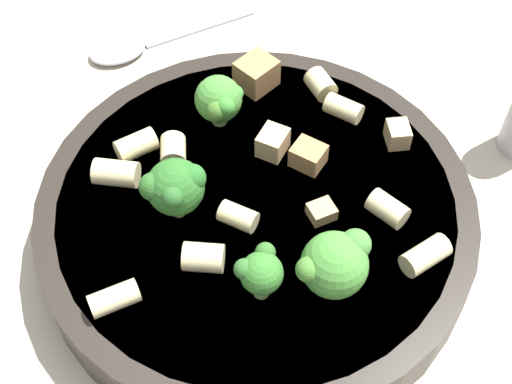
{
  "coord_description": "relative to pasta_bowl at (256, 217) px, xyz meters",
  "views": [
    {
      "loc": [
        0.15,
        -0.23,
        0.41
      ],
      "look_at": [
        0.0,
        0.0,
        0.05
      ],
      "focal_mm": 50.0,
      "sensor_mm": 36.0,
      "label": 1
    }
  ],
  "objects": [
    {
      "name": "rigatoni_1",
      "position": [
        -0.07,
        0.0,
        0.03
      ],
      "size": [
        0.03,
        0.03,
        0.02
      ],
      "primitive_type": "cylinder",
      "rotation": [
        1.57,
        0.0,
        0.65
      ],
      "color": "beige",
      "rests_on": "pasta_bowl"
    },
    {
      "name": "chicken_chunk_4",
      "position": [
        0.05,
        0.1,
        0.03
      ],
      "size": [
        0.02,
        0.02,
        0.02
      ],
      "primitive_type": "cube",
      "rotation": [
        0.0,
        0.0,
        2.26
      ],
      "color": "tan",
      "rests_on": "pasta_bowl"
    },
    {
      "name": "rigatoni_6",
      "position": [
        0.01,
        0.1,
        0.03
      ],
      "size": [
        0.03,
        0.02,
        0.01
      ],
      "primitive_type": "cylinder",
      "rotation": [
        1.57,
        0.0,
        1.59
      ],
      "color": "beige",
      "rests_on": "pasta_bowl"
    },
    {
      "name": "spoon",
      "position": [
        -0.19,
        0.11,
        -0.02
      ],
      "size": [
        0.1,
        0.14,
        0.01
      ],
      "color": "#B2B2B7",
      "rests_on": "ground_plane"
    },
    {
      "name": "ground_plane",
      "position": [
        0.0,
        0.0,
        -0.02
      ],
      "size": [
        2.0,
        2.0,
        0.0
      ],
      "primitive_type": "plane",
      "color": "#BCB29E"
    },
    {
      "name": "rigatoni_3",
      "position": [
        -0.03,
        -0.11,
        0.02
      ],
      "size": [
        0.03,
        0.03,
        0.01
      ],
      "primitive_type": "cylinder",
      "rotation": [
        1.57,
        0.0,
        2.59
      ],
      "color": "beige",
      "rests_on": "pasta_bowl"
    },
    {
      "name": "rigatoni_5",
      "position": [
        -0.0,
        -0.06,
        0.03
      ],
      "size": [
        0.03,
        0.03,
        0.02
      ],
      "primitive_type": "cylinder",
      "rotation": [
        1.57,
        0.0,
        2.06
      ],
      "color": "beige",
      "rests_on": "pasta_bowl"
    },
    {
      "name": "chicken_chunk_0",
      "position": [
        -0.01,
        0.04,
        0.03
      ],
      "size": [
        0.02,
        0.02,
        0.02
      ],
      "primitive_type": "cube",
      "rotation": [
        0.0,
        0.0,
        1.69
      ],
      "color": "tan",
      "rests_on": "pasta_bowl"
    },
    {
      "name": "rigatoni_8",
      "position": [
        0.11,
        0.02,
        0.03
      ],
      "size": [
        0.03,
        0.03,
        0.02
      ],
      "primitive_type": "cylinder",
      "rotation": [
        1.57,
        0.0,
        2.74
      ],
      "color": "beige",
      "rests_on": "pasta_bowl"
    },
    {
      "name": "broccoli_floret_0",
      "position": [
        0.04,
        -0.05,
        0.04
      ],
      "size": [
        0.03,
        0.03,
        0.04
      ],
      "color": "#93B766",
      "rests_on": "pasta_bowl"
    },
    {
      "name": "rigatoni_4",
      "position": [
        -0.01,
        0.11,
        0.03
      ],
      "size": [
        0.03,
        0.03,
        0.02
      ],
      "primitive_type": "cylinder",
      "rotation": [
        1.57,
        0.0,
        1.03
      ],
      "color": "beige",
      "rests_on": "pasta_bowl"
    },
    {
      "name": "pasta_bowl",
      "position": [
        0.0,
        0.0,
        0.0
      ],
      "size": [
        0.29,
        0.29,
        0.04
      ],
      "color": "#28231E",
      "rests_on": "ground_plane"
    },
    {
      "name": "rigatoni_7",
      "position": [
        0.08,
        0.04,
        0.03
      ],
      "size": [
        0.03,
        0.02,
        0.02
      ],
      "primitive_type": "cylinder",
      "rotation": [
        1.57,
        0.0,
        1.39
      ],
      "color": "beige",
      "rests_on": "pasta_bowl"
    },
    {
      "name": "broccoli_floret_1",
      "position": [
        -0.04,
        -0.04,
        0.05
      ],
      "size": [
        0.04,
        0.04,
        0.04
      ],
      "color": "#93B766",
      "rests_on": "pasta_bowl"
    },
    {
      "name": "broccoli_floret_2",
      "position": [
        -0.06,
        0.04,
        0.04
      ],
      "size": [
        0.03,
        0.03,
        0.04
      ],
      "color": "#84AD60",
      "rests_on": "pasta_bowl"
    },
    {
      "name": "rigatoni_2",
      "position": [
        -0.0,
        -0.02,
        0.02
      ],
      "size": [
        0.03,
        0.02,
        0.01
      ],
      "primitive_type": "cylinder",
      "rotation": [
        1.57,
        0.0,
        1.68
      ],
      "color": "beige",
      "rests_on": "pasta_bowl"
    },
    {
      "name": "chicken_chunk_1",
      "position": [
        0.04,
        0.01,
        0.02
      ],
      "size": [
        0.02,
        0.02,
        0.01
      ],
      "primitive_type": "cube",
      "rotation": [
        0.0,
        0.0,
        1.01
      ],
      "color": "tan",
      "rests_on": "pasta_bowl"
    },
    {
      "name": "broccoli_floret_3",
      "position": [
        0.07,
        -0.03,
        0.04
      ],
      "size": [
        0.04,
        0.04,
        0.04
      ],
      "color": "#93B766",
      "rests_on": "pasta_bowl"
    },
    {
      "name": "rigatoni_0",
      "position": [
        -0.09,
        -0.04,
        0.03
      ],
      "size": [
        0.03,
        0.03,
        0.02
      ],
      "primitive_type": "cylinder",
      "rotation": [
        1.57,
        0.0,
        2.01
      ],
      "color": "beige",
      "rests_on": "pasta_bowl"
    },
    {
      "name": "chicken_chunk_2",
      "position": [
        -0.06,
        0.09,
        0.03
      ],
      "size": [
        0.03,
        0.03,
        0.02
      ],
      "primitive_type": "cube",
      "rotation": [
        0.0,
        0.0,
        1.37
      ],
      "color": "#A87A4C",
      "rests_on": "pasta_bowl"
    },
    {
      "name": "rigatoni_9",
      "position": [
        -0.09,
        -0.01,
        0.03
      ],
      "size": [
        0.03,
        0.03,
        0.02
      ],
      "primitive_type": "cylinder",
      "rotation": [
        1.57,
        0.0,
        2.7
      ],
      "color": "beige",
      "rests_on": "pasta_bowl"
    },
    {
      "name": "chicken_chunk_3",
      "position": [
        0.01,
        0.05,
        0.03
      ],
      "size": [
        0.02,
        0.02,
        0.02
      ],
      "primitive_type": "cube",
      "rotation": [
        0.0,
        0.0,
        0.03
      ],
      "color": "#A87A4C",
      "rests_on": "pasta_bowl"
    }
  ]
}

